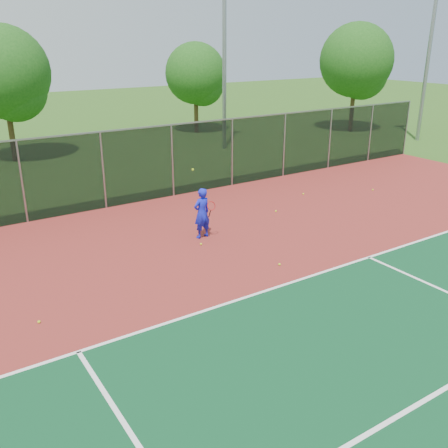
# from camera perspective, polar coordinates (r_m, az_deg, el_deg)

# --- Properties ---
(ground) EXTENTS (120.00, 120.00, 0.00)m
(ground) POSITION_cam_1_polar(r_m,az_deg,el_deg) (12.86, 20.32, -10.31)
(ground) COLOR #285117
(ground) RESTS_ON ground
(court_apron) EXTENTS (30.00, 20.00, 0.02)m
(court_apron) POSITION_cam_1_polar(r_m,az_deg,el_deg) (13.94, 13.81, -7.04)
(court_apron) COLOR maroon
(court_apron) RESTS_ON ground
(fence_back) EXTENTS (30.00, 0.06, 3.03)m
(fence_back) POSITION_cam_1_polar(r_m,az_deg,el_deg) (21.03, -5.93, 7.30)
(fence_back) COLOR black
(fence_back) RESTS_ON court_apron
(tennis_player) EXTENTS (0.67, 0.66, 2.39)m
(tennis_player) POSITION_cam_1_polar(r_m,az_deg,el_deg) (16.51, -2.54, 1.25)
(tennis_player) COLOR #151DCC
(tennis_player) RESTS_ON court_apron
(practice_ball_0) EXTENTS (0.07, 0.07, 0.07)m
(practice_ball_0) POSITION_cam_1_polar(r_m,az_deg,el_deg) (14.83, 6.36, -4.60)
(practice_ball_0) COLOR #C5EF1B
(practice_ball_0) RESTS_ON court_apron
(practice_ball_1) EXTENTS (0.07, 0.07, 0.07)m
(practice_ball_1) POSITION_cam_1_polar(r_m,az_deg,el_deg) (19.35, 5.95, 1.48)
(practice_ball_1) COLOR #C5EF1B
(practice_ball_1) RESTS_ON court_apron
(practice_ball_2) EXTENTS (0.07, 0.07, 0.07)m
(practice_ball_2) POSITION_cam_1_polar(r_m,az_deg,el_deg) (16.18, -2.65, -2.30)
(practice_ball_2) COLOR #C5EF1B
(practice_ball_2) RESTS_ON court_apron
(practice_ball_3) EXTENTS (0.07, 0.07, 0.07)m
(practice_ball_3) POSITION_cam_1_polar(r_m,az_deg,el_deg) (12.70, -20.39, -10.44)
(practice_ball_3) COLOR #C5EF1B
(practice_ball_3) RESTS_ON court_apron
(practice_ball_4) EXTENTS (0.07, 0.07, 0.07)m
(practice_ball_4) POSITION_cam_1_polar(r_m,az_deg,el_deg) (21.68, 9.05, 3.43)
(practice_ball_4) COLOR #C5EF1B
(practice_ball_4) RESTS_ON court_apron
(practice_ball_6) EXTENTS (0.07, 0.07, 0.07)m
(practice_ball_6) POSITION_cam_1_polar(r_m,az_deg,el_deg) (22.96, 16.64, 3.77)
(practice_ball_6) COLOR #C5EF1B
(practice_ball_6) RESTS_ON court_apron
(floodlight_n) EXTENTS (0.90, 0.40, 11.31)m
(floodlight_n) POSITION_cam_1_polar(r_m,az_deg,el_deg) (30.23, 0.04, 20.64)
(floodlight_n) COLOR gray
(floodlight_n) RESTS_ON ground
(floodlight_ne) EXTENTS (0.90, 0.40, 11.31)m
(floodlight_ne) POSITION_cam_1_polar(r_m,az_deg,el_deg) (35.24, 22.59, 19.16)
(floodlight_ne) COLOR gray
(floodlight_ne) RESTS_ON ground
(tree_back_left) EXTENTS (4.84, 4.84, 7.10)m
(tree_back_left) POSITION_cam_1_polar(r_m,az_deg,el_deg) (29.35, -23.70, 15.19)
(tree_back_left) COLOR #3C2915
(tree_back_left) RESTS_ON ground
(tree_back_mid) EXTENTS (4.19, 4.19, 6.16)m
(tree_back_mid) POSITION_cam_1_polar(r_m,az_deg,el_deg) (35.99, -3.08, 16.51)
(tree_back_mid) COLOR #3C2915
(tree_back_mid) RESTS_ON ground
(tree_back_right) EXTENTS (5.07, 5.07, 7.44)m
(tree_back_right) POSITION_cam_1_polar(r_m,az_deg,el_deg) (37.57, 15.03, 17.28)
(tree_back_right) COLOR #3C2915
(tree_back_right) RESTS_ON ground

